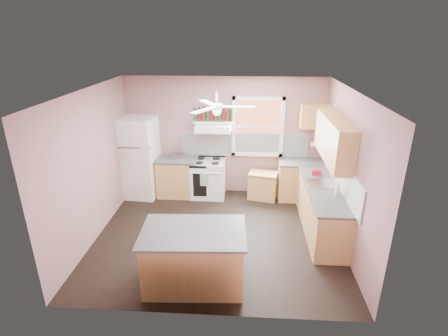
# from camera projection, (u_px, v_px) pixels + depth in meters

# --- Properties ---
(floor) EXTENTS (4.50, 4.50, 0.00)m
(floor) POSITION_uv_depth(u_px,v_px,m) (218.00, 235.00, 6.61)
(floor) COLOR black
(floor) RESTS_ON ground
(ceiling) EXTENTS (4.50, 4.50, 0.00)m
(ceiling) POSITION_uv_depth(u_px,v_px,m) (217.00, 91.00, 5.62)
(ceiling) COLOR white
(ceiling) RESTS_ON ground
(wall_back) EXTENTS (4.50, 0.05, 2.70)m
(wall_back) POSITION_uv_depth(u_px,v_px,m) (224.00, 136.00, 8.00)
(wall_back) COLOR #8A6364
(wall_back) RESTS_ON ground
(wall_right) EXTENTS (0.05, 4.00, 2.70)m
(wall_right) POSITION_uv_depth(u_px,v_px,m) (349.00, 172.00, 5.98)
(wall_right) COLOR #8A6364
(wall_right) RESTS_ON ground
(wall_left) EXTENTS (0.05, 4.00, 2.70)m
(wall_left) POSITION_uv_depth(u_px,v_px,m) (91.00, 166.00, 6.25)
(wall_left) COLOR #8A6364
(wall_left) RESTS_ON ground
(backsplash_back) EXTENTS (2.90, 0.03, 0.55)m
(backsplash_back) POSITION_uv_depth(u_px,v_px,m) (244.00, 145.00, 8.00)
(backsplash_back) COLOR white
(backsplash_back) RESTS_ON wall_back
(backsplash_right) EXTENTS (0.03, 2.60, 0.55)m
(backsplash_right) POSITION_uv_depth(u_px,v_px,m) (341.00, 175.00, 6.33)
(backsplash_right) COLOR white
(backsplash_right) RESTS_ON wall_right
(window_view) EXTENTS (1.00, 0.02, 1.20)m
(window_view) POSITION_uv_depth(u_px,v_px,m) (258.00, 127.00, 7.82)
(window_view) COLOR brown
(window_view) RESTS_ON wall_back
(window_frame) EXTENTS (1.16, 0.07, 1.36)m
(window_frame) POSITION_uv_depth(u_px,v_px,m) (258.00, 127.00, 7.80)
(window_frame) COLOR white
(window_frame) RESTS_ON wall_back
(refrigerator) EXTENTS (0.84, 0.82, 1.84)m
(refrigerator) POSITION_uv_depth(u_px,v_px,m) (139.00, 157.00, 7.93)
(refrigerator) COLOR white
(refrigerator) RESTS_ON floor
(base_cabinet_left) EXTENTS (0.90, 0.60, 0.86)m
(base_cabinet_left) POSITION_uv_depth(u_px,v_px,m) (178.00, 178.00, 8.10)
(base_cabinet_left) COLOR #AB7947
(base_cabinet_left) RESTS_ON floor
(counter_left) EXTENTS (0.92, 0.62, 0.04)m
(counter_left) POSITION_uv_depth(u_px,v_px,m) (177.00, 159.00, 7.93)
(counter_left) COLOR #404042
(counter_left) RESTS_ON base_cabinet_left
(toaster) EXTENTS (0.29, 0.18, 0.18)m
(toaster) POSITION_uv_depth(u_px,v_px,m) (178.00, 155.00, 7.89)
(toaster) COLOR silver
(toaster) RESTS_ON counter_left
(stove) EXTENTS (0.78, 0.65, 0.86)m
(stove) POSITION_uv_depth(u_px,v_px,m) (208.00, 178.00, 8.05)
(stove) COLOR white
(stove) RESTS_ON floor
(range_hood) EXTENTS (0.78, 0.50, 0.14)m
(range_hood) POSITION_uv_depth(u_px,v_px,m) (213.00, 128.00, 7.66)
(range_hood) COLOR white
(range_hood) RESTS_ON wall_back
(bottle_shelf) EXTENTS (0.90, 0.26, 0.03)m
(bottle_shelf) POSITION_uv_depth(u_px,v_px,m) (214.00, 122.00, 7.73)
(bottle_shelf) COLOR white
(bottle_shelf) RESTS_ON range_hood
(cart) EXTENTS (0.70, 0.55, 0.63)m
(cart) POSITION_uv_depth(u_px,v_px,m) (263.00, 186.00, 7.97)
(cart) COLOR #AB7947
(cart) RESTS_ON floor
(base_cabinet_corner) EXTENTS (1.00, 0.60, 0.86)m
(base_cabinet_corner) POSITION_uv_depth(u_px,v_px,m) (300.00, 181.00, 7.93)
(base_cabinet_corner) COLOR #AB7947
(base_cabinet_corner) RESTS_ON floor
(base_cabinet_right) EXTENTS (0.60, 2.20, 0.86)m
(base_cabinet_right) POSITION_uv_depth(u_px,v_px,m) (321.00, 210.00, 6.62)
(base_cabinet_right) COLOR #AB7947
(base_cabinet_right) RESTS_ON floor
(counter_corner) EXTENTS (1.02, 0.62, 0.04)m
(counter_corner) POSITION_uv_depth(u_px,v_px,m) (302.00, 162.00, 7.76)
(counter_corner) COLOR #404042
(counter_corner) RESTS_ON base_cabinet_corner
(counter_right) EXTENTS (0.62, 2.22, 0.04)m
(counter_right) POSITION_uv_depth(u_px,v_px,m) (323.00, 189.00, 6.45)
(counter_right) COLOR #404042
(counter_right) RESTS_ON base_cabinet_right
(sink) EXTENTS (0.55, 0.45, 0.03)m
(sink) POSITION_uv_depth(u_px,v_px,m) (321.00, 184.00, 6.63)
(sink) COLOR silver
(sink) RESTS_ON counter_right
(faucet) EXTENTS (0.03, 0.03, 0.14)m
(faucet) POSITION_uv_depth(u_px,v_px,m) (330.00, 180.00, 6.60)
(faucet) COLOR silver
(faucet) RESTS_ON sink
(upper_cabinet_right) EXTENTS (0.33, 1.80, 0.76)m
(upper_cabinet_right) POSITION_uv_depth(u_px,v_px,m) (334.00, 139.00, 6.30)
(upper_cabinet_right) COLOR #AB7947
(upper_cabinet_right) RESTS_ON wall_right
(upper_cabinet_corner) EXTENTS (0.60, 0.33, 0.52)m
(upper_cabinet_corner) POSITION_uv_depth(u_px,v_px,m) (314.00, 116.00, 7.50)
(upper_cabinet_corner) COLOR #AB7947
(upper_cabinet_corner) RESTS_ON wall_back
(paper_towel) EXTENTS (0.26, 0.12, 0.12)m
(paper_towel) POSITION_uv_depth(u_px,v_px,m) (317.00, 144.00, 7.76)
(paper_towel) COLOR white
(paper_towel) RESTS_ON wall_back
(island) EXTENTS (1.48, 0.98, 0.86)m
(island) POSITION_uv_depth(u_px,v_px,m) (194.00, 258.00, 5.23)
(island) COLOR #AB7947
(island) RESTS_ON floor
(island_top) EXTENTS (1.57, 1.07, 0.04)m
(island_top) POSITION_uv_depth(u_px,v_px,m) (193.00, 232.00, 5.06)
(island_top) COLOR #404042
(island_top) RESTS_ON island
(ceiling_fan_hub) EXTENTS (0.20, 0.20, 0.08)m
(ceiling_fan_hub) POSITION_uv_depth(u_px,v_px,m) (217.00, 106.00, 5.71)
(ceiling_fan_hub) COLOR white
(ceiling_fan_hub) RESTS_ON ceiling
(soap_bottle) EXTENTS (0.14, 0.14, 0.25)m
(soap_bottle) POSITION_uv_depth(u_px,v_px,m) (338.00, 189.00, 6.11)
(soap_bottle) COLOR silver
(soap_bottle) RESTS_ON counter_right
(red_caddy) EXTENTS (0.19, 0.14, 0.10)m
(red_caddy) POSITION_uv_depth(u_px,v_px,m) (316.00, 173.00, 7.02)
(red_caddy) COLOR #A40E23
(red_caddy) RESTS_ON counter_right
(wine_bottles) EXTENTS (0.86, 0.06, 0.31)m
(wine_bottles) POSITION_uv_depth(u_px,v_px,m) (214.00, 115.00, 7.67)
(wine_bottles) COLOR #143819
(wine_bottles) RESTS_ON bottle_shelf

